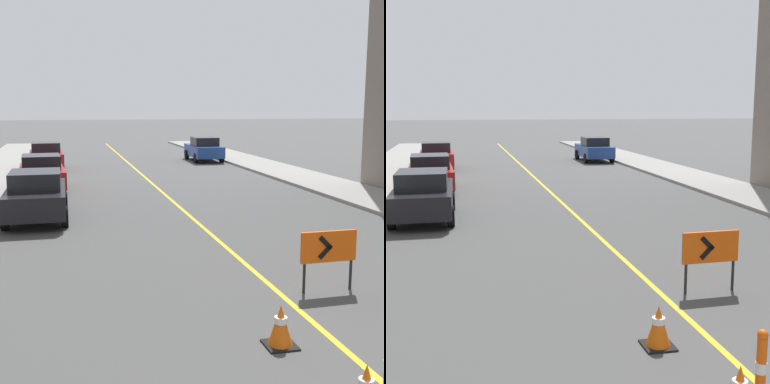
{
  "view_description": "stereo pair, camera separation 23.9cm",
  "coord_description": "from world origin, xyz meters",
  "views": [
    {
      "loc": [
        -3.97,
        3.71,
        3.6
      ],
      "look_at": [
        -0.21,
        19.44,
        1.0
      ],
      "focal_mm": 50.0,
      "sensor_mm": 36.0,
      "label": 1
    },
    {
      "loc": [
        -3.74,
        3.66,
        3.6
      ],
      "look_at": [
        -0.21,
        19.44,
        1.0
      ],
      "focal_mm": 50.0,
      "sensor_mm": 36.0,
      "label": 2
    }
  ],
  "objects": [
    {
      "name": "lane_stripe",
      "position": [
        0.0,
        28.22,
        0.0
      ],
      "size": [
        0.12,
        56.44,
        0.01
      ],
      "color": "gold",
      "rests_on": "ground_plane"
    },
    {
      "name": "sidewalk_right",
      "position": [
        7.67,
        28.22,
        0.06
      ],
      "size": [
        3.02,
        56.44,
        0.13
      ],
      "color": "gray",
      "rests_on": "ground_plane"
    },
    {
      "name": "traffic_cone_fifth",
      "position": [
        -0.89,
        10.83,
        0.32
      ],
      "size": [
        0.47,
        0.47,
        0.65
      ],
      "color": "black",
      "rests_on": "ground_plane"
    },
    {
      "name": "arrow_barricade_primary",
      "position": [
        0.96,
        12.9,
        0.86
      ],
      "size": [
        1.17,
        0.1,
        1.21
      ],
      "rotation": [
        0.0,
        0.0,
        0.02
      ],
      "color": "#EF560C",
      "rests_on": "ground_plane"
    },
    {
      "name": "parked_car_curb_near",
      "position": [
        -4.9,
        21.2,
        0.8
      ],
      "size": [
        1.93,
        4.31,
        1.59
      ],
      "rotation": [
        0.0,
        0.0,
        0.0
      ],
      "color": "black",
      "rests_on": "ground_plane"
    },
    {
      "name": "parked_car_curb_mid",
      "position": [
        -4.94,
        27.01,
        0.8
      ],
      "size": [
        2.04,
        4.4,
        1.59
      ],
      "rotation": [
        0.0,
        0.0,
        0.06
      ],
      "color": "maroon",
      "rests_on": "ground_plane"
    },
    {
      "name": "parked_car_curb_far",
      "position": [
        -5.0,
        35.18,
        0.8
      ],
      "size": [
        2.0,
        4.38,
        1.59
      ],
      "rotation": [
        0.0,
        0.0,
        0.05
      ],
      "color": "maroon",
      "rests_on": "ground_plane"
    },
    {
      "name": "parked_car_opposite_side",
      "position": [
        5.04,
        38.0,
        0.8
      ],
      "size": [
        1.95,
        4.34,
        1.59
      ],
      "rotation": [
        0.0,
        0.0,
        -0.02
      ],
      "color": "navy",
      "rests_on": "ground_plane"
    }
  ]
}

